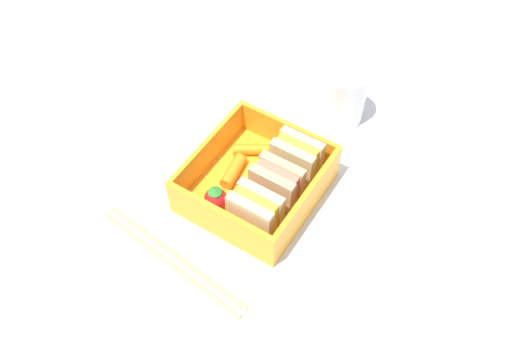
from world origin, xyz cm
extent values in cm
cube|color=silver|center=(0.00, 0.00, -1.00)|extent=(120.00, 120.00, 2.00)
cube|color=orange|center=(0.00, 0.00, 0.60)|extent=(15.55, 14.37, 1.20)
cube|color=orange|center=(0.00, 6.89, 3.35)|extent=(15.55, 0.60, 4.31)
cube|color=orange|center=(0.00, -6.89, 3.35)|extent=(15.55, 0.60, 4.31)
cube|color=orange|center=(-7.48, 0.00, 3.35)|extent=(0.60, 13.17, 4.31)
cube|color=orange|center=(7.48, 0.00, 3.35)|extent=(0.60, 13.17, 4.31)
cube|color=#D5BD80|center=(-5.73, 2.83, 3.81)|extent=(1.15, 5.66, 5.21)
cube|color=yellow|center=(-4.58, 2.83, 3.81)|extent=(1.15, 5.21, 4.80)
cube|color=#D5BD80|center=(-3.44, 2.83, 3.81)|extent=(1.15, 5.66, 5.21)
cube|color=tan|center=(-1.15, 2.83, 3.81)|extent=(1.15, 5.66, 5.21)
cube|color=#D87259|center=(0.00, 2.83, 3.81)|extent=(1.15, 5.21, 4.80)
cube|color=tan|center=(1.15, 2.83, 3.81)|extent=(1.15, 5.66, 5.21)
cube|color=#DEBE86|center=(3.44, 2.83, 3.81)|extent=(1.15, 5.66, 5.21)
cube|color=yellow|center=(4.58, 2.83, 3.81)|extent=(1.15, 5.21, 4.80)
cube|color=#DEBE86|center=(5.73, 2.83, 3.81)|extent=(1.15, 5.66, 5.21)
cylinder|color=orange|center=(-4.29, -3.10, 1.90)|extent=(3.89, 4.95, 1.39)
cylinder|color=orange|center=(-0.32, -3.26, 2.00)|extent=(4.79, 2.31, 1.60)
sphere|color=red|center=(4.84, -2.47, 2.56)|extent=(2.72, 2.72, 2.72)
cone|color=#2E8B31|center=(4.84, -2.47, 4.22)|extent=(1.63, 1.63, 0.60)
cylinder|color=tan|center=(12.37, -2.81, 0.35)|extent=(2.98, 20.66, 0.70)
cylinder|color=tan|center=(13.57, -2.94, 0.35)|extent=(2.98, 20.66, 0.70)
cylinder|color=white|center=(-16.95, 2.90, 3.90)|extent=(5.60, 5.60, 7.79)
cube|color=white|center=(-1.19, -15.12, 0.20)|extent=(15.41, 9.20, 0.40)
camera|label=1|loc=(34.55, 21.96, 56.44)|focal=40.00mm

